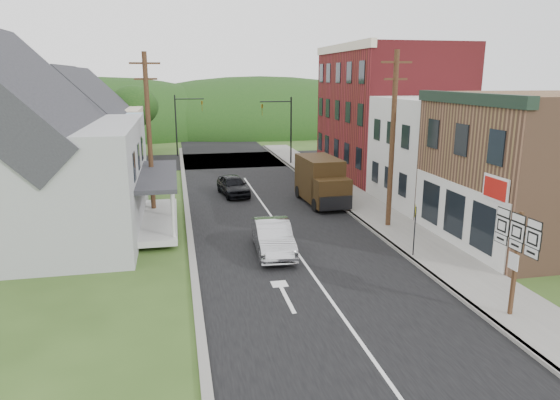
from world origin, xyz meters
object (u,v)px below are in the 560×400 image
route_sign_cluster (516,249)px  warning_sign (415,222)px  silver_sedan (273,238)px  dark_sedan (233,186)px  delivery_van (321,181)px

route_sign_cluster → warning_sign: size_ratio=1.50×
silver_sedan → route_sign_cluster: route_sign_cluster is taller
silver_sedan → dark_sedan: silver_sedan is taller
delivery_van → warning_sign: bearing=-85.7°
delivery_van → warning_sign: (1.18, -10.08, 0.18)m
silver_sedan → delivery_van: 9.46m
delivery_van → warning_sign: size_ratio=2.24×
silver_sedan → delivery_van: size_ratio=0.85×
dark_sedan → delivery_van: delivery_van is taller
silver_sedan → route_sign_cluster: 10.12m
silver_sedan → warning_sign: bearing=-14.7°
silver_sedan → dark_sedan: 11.57m
dark_sedan → route_sign_cluster: 20.49m
dark_sedan → route_sign_cluster: route_sign_cluster is taller
dark_sedan → route_sign_cluster: size_ratio=1.14×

